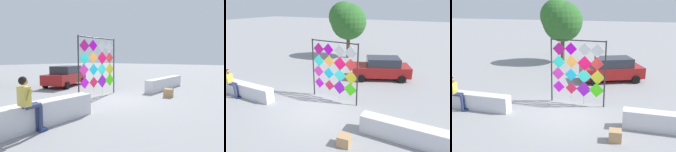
# 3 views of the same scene
# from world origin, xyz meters

# --- Properties ---
(ground) EXTENTS (120.00, 120.00, 0.00)m
(ground) POSITION_xyz_m (0.00, 0.00, 0.00)
(ground) COLOR gray
(plaza_ledge_left) EXTENTS (4.73, 0.55, 0.76)m
(plaza_ledge_left) POSITION_xyz_m (-4.92, -0.59, 0.38)
(plaza_ledge_left) COLOR silver
(plaza_ledge_left) RESTS_ON ground
(plaza_ledge_right) EXTENTS (4.73, 0.55, 0.76)m
(plaza_ledge_right) POSITION_xyz_m (4.92, -0.59, 0.38)
(plaza_ledge_right) COLOR silver
(plaza_ledge_right) RESTS_ON ground
(kite_display_rack) EXTENTS (2.75, 0.22, 3.23)m
(kite_display_rack) POSITION_xyz_m (0.25, 1.33, 1.84)
(kite_display_rack) COLOR #232328
(kite_display_rack) RESTS_ON ground
(seated_vendor) EXTENTS (0.74, 0.53, 1.61)m
(seated_vendor) POSITION_xyz_m (-5.01, -0.97, 0.96)
(seated_vendor) COLOR navy
(seated_vendor) RESTS_ON ground
(parked_car) EXTENTS (4.24, 3.09, 1.51)m
(parked_car) POSITION_xyz_m (1.50, 5.81, 0.77)
(parked_car) COLOR maroon
(parked_car) RESTS_ON ground
(cardboard_box_large) EXTENTS (0.50, 0.47, 0.43)m
(cardboard_box_large) POSITION_xyz_m (2.37, -1.88, 0.22)
(cardboard_box_large) COLOR tan
(cardboard_box_large) RESTS_ON ground
(tree_broadleaf) EXTENTS (3.43, 3.31, 5.19)m
(tree_broadleaf) POSITION_xyz_m (-3.17, 10.04, 3.49)
(tree_broadleaf) COLOR brown
(tree_broadleaf) RESTS_ON ground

